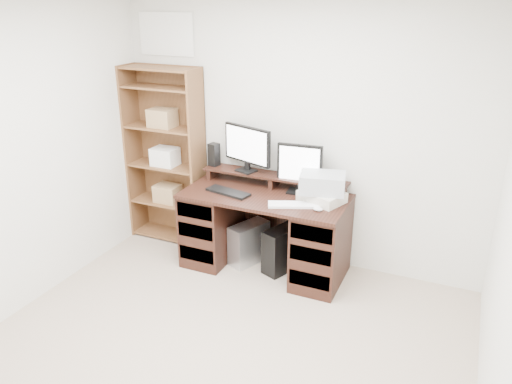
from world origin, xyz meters
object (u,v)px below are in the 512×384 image
Objects in this scene: monitor_wide at (247,146)px; tower_silver at (249,243)px; monitor_small at (299,167)px; printer at (322,197)px; desk at (265,230)px; bookshelf at (166,154)px; tower_black at (284,249)px.

monitor_wide is 1.32× the size of tower_silver.
monitor_small reaches higher than printer.
monitor_wide is (-0.27, 0.20, 0.72)m from desk.
bookshelf is (-1.44, 0.03, -0.08)m from monitor_small.
bookshelf is at bearing -167.85° from tower_silver.
tower_black reaches higher than tower_silver.
tower_black is at bearing -1.42° from monitor_wide.
bookshelf is (-1.70, 0.17, 0.12)m from printer.
printer reaches higher than tower_silver.
tower_silver is at bearing -10.31° from bookshelf.
desk is 3.24× the size of tower_black.
printer is 0.91m from tower_silver.
tower_silver is (-0.69, -0.02, -0.59)m from printer.
desk is at bearing -18.04° from monitor_wide.
tower_black is (-0.08, -0.14, -0.78)m from monitor_small.
bookshelf is at bearing -161.85° from monitor_wide.
printer is at bearing 7.37° from monitor_wide.
tower_silver is 0.36m from tower_black.
printer is 0.78× the size of tower_black.
desk is 2.84× the size of monitor_wide.
tower_black is at bearing 24.24° from tower_silver.
monitor_small is 0.35m from printer.
printer is at bearing 23.54° from tower_black.
printer is (0.51, 0.05, 0.41)m from desk.
monitor_small is at bearing 41.43° from tower_silver.
desk is 0.25m from tower_black.
printer is (0.79, -0.16, -0.32)m from monitor_wide.
bookshelf reaches higher than tower_black.
desk is 3.34× the size of monitor_small.
desk reaches higher than tower_black.
monitor_wide is at bearing 172.52° from monitor_small.
monitor_small is at bearing 35.28° from desk.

